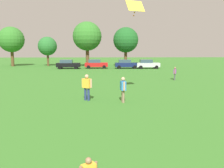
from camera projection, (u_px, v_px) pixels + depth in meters
ground_plane at (101, 76)px, 31.23m from camera, size 160.00×160.00×0.00m
adult_bystander at (123, 87)px, 15.29m from camera, size 0.37×0.81×1.70m
bystander_near_trees at (175, 72)px, 26.84m from camera, size 0.44×0.68×1.52m
bystander_midfield at (87, 85)px, 15.89m from camera, size 0.73×0.61×1.81m
kite at (135, 7)px, 16.82m from camera, size 1.44×1.00×1.16m
parked_car_black_0 at (68, 64)px, 43.11m from camera, size 4.30×2.02×1.68m
parked_car_red_1 at (96, 64)px, 44.04m from camera, size 4.30×2.02×1.68m
parked_car_navy_2 at (126, 64)px, 43.71m from camera, size 4.30×2.02×1.68m
parked_car_silver_3 at (147, 64)px, 43.56m from camera, size 4.30×2.02×1.68m
tree_far_left at (11, 40)px, 49.04m from camera, size 5.35×5.35×8.33m
tree_left at (47, 46)px, 50.47m from camera, size 4.06×4.06×6.32m
tree_right at (87, 36)px, 47.71m from camera, size 5.92×5.92×9.23m
tree_far_right at (126, 40)px, 48.44m from camera, size 5.24×5.24×8.16m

